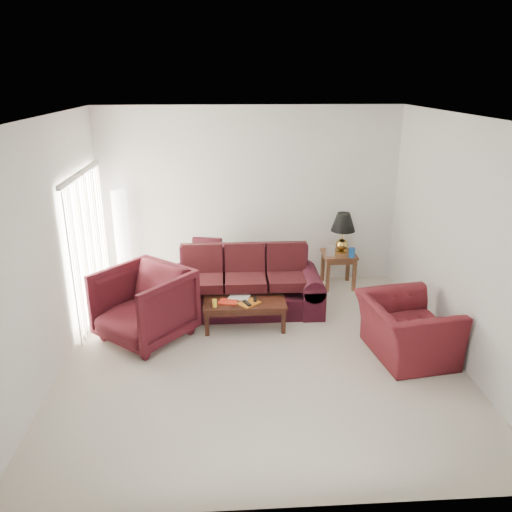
# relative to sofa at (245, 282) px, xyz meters

# --- Properties ---
(floor) EXTENTS (5.00, 5.00, 0.00)m
(floor) POSITION_rel_sofa_xyz_m (0.14, -1.28, -0.48)
(floor) COLOR silver
(floor) RESTS_ON ground
(blinds) EXTENTS (0.10, 2.00, 2.16)m
(blinds) POSITION_rel_sofa_xyz_m (-2.28, 0.02, 0.60)
(blinds) COLOR silver
(blinds) RESTS_ON ground
(sofa) EXTENTS (2.41, 1.22, 0.95)m
(sofa) POSITION_rel_sofa_xyz_m (0.00, 0.00, 0.00)
(sofa) COLOR black
(sofa) RESTS_ON ground
(throw_pillow) EXTENTS (0.50, 0.31, 0.48)m
(throw_pillow) POSITION_rel_sofa_xyz_m (-0.59, 0.62, 0.28)
(throw_pillow) COLOR black
(throw_pillow) RESTS_ON sofa
(end_table) EXTENTS (0.57, 0.57, 0.60)m
(end_table) POSITION_rel_sofa_xyz_m (1.63, 0.86, -0.18)
(end_table) COLOR #4F231B
(end_table) RESTS_ON ground
(table_lamp) EXTENTS (0.48, 0.48, 0.69)m
(table_lamp) POSITION_rel_sofa_xyz_m (1.68, 0.92, 0.47)
(table_lamp) COLOR #B78B39
(table_lamp) RESTS_ON end_table
(clock) EXTENTS (0.15, 0.08, 0.15)m
(clock) POSITION_rel_sofa_xyz_m (1.45, 0.74, 0.19)
(clock) COLOR silver
(clock) RESTS_ON end_table
(blue_canister) EXTENTS (0.12, 0.12, 0.16)m
(blue_canister) POSITION_rel_sofa_xyz_m (1.79, 0.65, 0.20)
(blue_canister) COLOR #174F9B
(blue_canister) RESTS_ON end_table
(picture_frame) EXTENTS (0.12, 0.15, 0.05)m
(picture_frame) POSITION_rel_sofa_xyz_m (1.51, 1.03, 0.20)
(picture_frame) COLOR silver
(picture_frame) RESTS_ON end_table
(floor_lamp) EXTENTS (0.29, 0.29, 1.74)m
(floor_lamp) POSITION_rel_sofa_xyz_m (-1.98, 0.92, 0.39)
(floor_lamp) COLOR white
(floor_lamp) RESTS_ON ground
(armchair_left) EXTENTS (1.53, 1.53, 1.00)m
(armchair_left) POSITION_rel_sofa_xyz_m (-1.41, -0.78, 0.02)
(armchair_left) COLOR #3A0D13
(armchair_left) RESTS_ON ground
(armchair_right) EXTENTS (1.18, 1.30, 0.76)m
(armchair_right) POSITION_rel_sofa_xyz_m (2.00, -1.44, -0.10)
(armchair_right) COLOR #481016
(armchair_right) RESTS_ON ground
(coffee_table) EXTENTS (1.29, 0.92, 0.41)m
(coffee_table) POSITION_rel_sofa_xyz_m (-0.03, -0.52, -0.27)
(coffee_table) COLOR black
(coffee_table) RESTS_ON ground
(magazine_red) EXTENTS (0.29, 0.25, 0.01)m
(magazine_red) POSITION_rel_sofa_xyz_m (-0.26, -0.57, -0.06)
(magazine_red) COLOR red
(magazine_red) RESTS_ON coffee_table
(magazine_white) EXTENTS (0.34, 0.29, 0.02)m
(magazine_white) POSITION_rel_sofa_xyz_m (-0.11, -0.42, -0.06)
(magazine_white) COLOR silver
(magazine_white) RESTS_ON coffee_table
(magazine_orange) EXTENTS (0.36, 0.35, 0.02)m
(magazine_orange) POSITION_rel_sofa_xyz_m (0.02, -0.63, -0.06)
(magazine_orange) COLOR #BC6616
(magazine_orange) RESTS_ON coffee_table
(remote_a) EXTENTS (0.12, 0.19, 0.02)m
(remote_a) POSITION_rel_sofa_xyz_m (-0.01, -0.67, -0.04)
(remote_a) COLOR black
(remote_a) RESTS_ON coffee_table
(remote_b) EXTENTS (0.05, 0.16, 0.02)m
(remote_b) POSITION_rel_sofa_xyz_m (0.12, -0.53, -0.04)
(remote_b) COLOR black
(remote_b) RESTS_ON coffee_table
(yellow_glass) EXTENTS (0.08, 0.08, 0.11)m
(yellow_glass) POSITION_rel_sofa_xyz_m (-0.45, -0.70, -0.01)
(yellow_glass) COLOR yellow
(yellow_glass) RESTS_ON coffee_table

